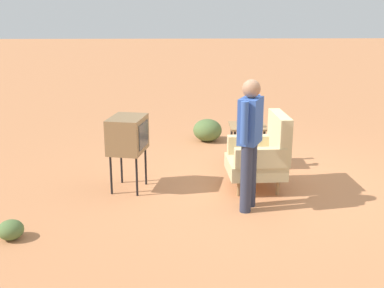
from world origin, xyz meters
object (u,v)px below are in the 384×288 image
object	(u,v)px
armchair	(263,154)
person_standing	(250,137)
side_table	(248,132)
flower_vase	(260,117)
bottle_tall_amber	(254,113)
tv_on_stand	(128,135)
bottle_wine_green	(252,117)

from	to	relation	value
armchair	person_standing	world-z (taller)	person_standing
side_table	person_standing	distance (m)	1.70
side_table	person_standing	world-z (taller)	person_standing
flower_vase	bottle_tall_amber	bearing A→B (deg)	-171.85
tv_on_stand	bottle_wine_green	bearing A→B (deg)	113.62
side_table	bottle_wine_green	world-z (taller)	bottle_wine_green
flower_vase	bottle_wine_green	bearing A→B (deg)	-72.84
person_standing	bottle_tall_amber	xyz separation A→B (m)	(-1.86, 0.34, -0.11)
bottle_wine_green	bottle_tall_amber	size ratio (longest dim) A/B	1.07
armchair	person_standing	distance (m)	0.88
person_standing	flower_vase	size ratio (longest dim) A/B	6.19
bottle_tall_amber	flower_vase	xyz separation A→B (m)	(0.31, 0.04, -0.00)
armchair	bottle_tall_amber	world-z (taller)	armchair
tv_on_stand	armchair	bearing A→B (deg)	89.55
side_table	tv_on_stand	xyz separation A→B (m)	(0.93, -1.77, 0.21)
side_table	bottle_tall_amber	world-z (taller)	bottle_tall_amber
bottle_tall_amber	armchair	bearing A→B (deg)	-2.22
tv_on_stand	bottle_tall_amber	size ratio (longest dim) A/B	3.43
side_table	tv_on_stand	distance (m)	2.01
side_table	flower_vase	distance (m)	0.32
side_table	person_standing	xyz separation A→B (m)	(1.65, -0.21, 0.37)
person_standing	flower_vase	bearing A→B (deg)	166.12
tv_on_stand	person_standing	world-z (taller)	person_standing
person_standing	bottle_wine_green	world-z (taller)	person_standing
person_standing	flower_vase	distance (m)	1.60
armchair	side_table	size ratio (longest dim) A/B	1.57
bottle_wine_green	flower_vase	distance (m)	0.14
bottle_wine_green	flower_vase	bearing A→B (deg)	107.16
side_table	tv_on_stand	world-z (taller)	tv_on_stand
bottle_wine_green	flower_vase	world-z (taller)	bottle_wine_green
tv_on_stand	bottle_wine_green	distance (m)	1.98
armchair	side_table	distance (m)	0.95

